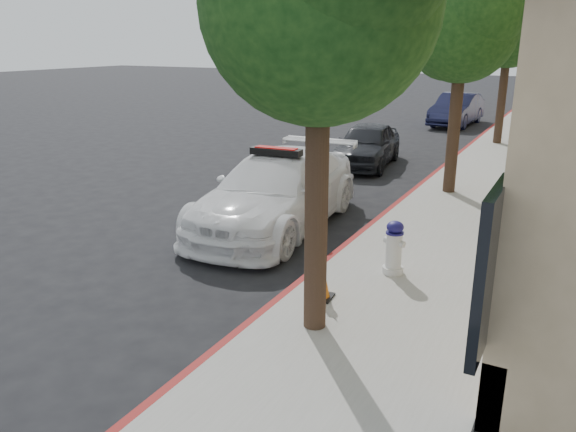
# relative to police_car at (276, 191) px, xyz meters

# --- Properties ---
(ground) EXTENTS (120.00, 120.00, 0.00)m
(ground) POSITION_rel_police_car_xyz_m (-0.18, -1.84, -0.79)
(ground) COLOR black
(ground) RESTS_ON ground
(sidewalk) EXTENTS (3.20, 50.00, 0.15)m
(sidewalk) POSITION_rel_police_car_xyz_m (3.42, 8.16, -0.72)
(sidewalk) COLOR gray
(sidewalk) RESTS_ON ground
(curb_strip) EXTENTS (0.12, 50.00, 0.15)m
(curb_strip) POSITION_rel_police_car_xyz_m (1.88, 8.16, -0.72)
(curb_strip) COLOR maroon
(curb_strip) RESTS_ON ground
(tree_near) EXTENTS (2.92, 2.82, 5.62)m
(tree_near) POSITION_rel_police_car_xyz_m (2.75, -3.86, 3.48)
(tree_near) COLOR black
(tree_near) RESTS_ON sidewalk
(tree_mid) EXTENTS (2.77, 2.64, 5.43)m
(tree_mid) POSITION_rel_police_car_xyz_m (2.75, 4.14, 3.37)
(tree_mid) COLOR black
(tree_mid) RESTS_ON sidewalk
(tree_far) EXTENTS (3.10, 3.00, 5.81)m
(tree_far) POSITION_rel_police_car_xyz_m (2.75, 12.14, 3.59)
(tree_far) COLOR black
(tree_far) RESTS_ON sidewalk
(police_car) EXTENTS (2.58, 5.57, 1.73)m
(police_car) POSITION_rel_police_car_xyz_m (0.00, 0.00, 0.00)
(police_car) COLOR white
(police_car) RESTS_ON ground
(parked_car_mid) EXTENTS (2.08, 4.16, 1.36)m
(parked_car_mid) POSITION_rel_police_car_xyz_m (-0.46, 6.72, -0.11)
(parked_car_mid) COLOR black
(parked_car_mid) RESTS_ON ground
(parked_car_far) EXTENTS (1.78, 4.52, 1.47)m
(parked_car_far) POSITION_rel_police_car_xyz_m (0.15, 17.09, -0.06)
(parked_car_far) COLOR #161838
(parked_car_far) RESTS_ON ground
(fire_hydrant) EXTENTS (0.38, 0.35, 0.90)m
(fire_hydrant) POSITION_rel_police_car_xyz_m (3.10, -1.60, -0.20)
(fire_hydrant) COLOR silver
(fire_hydrant) RESTS_ON sidewalk
(traffic_cone) EXTENTS (0.39, 0.39, 0.69)m
(traffic_cone) POSITION_rel_police_car_xyz_m (2.43, -3.02, -0.30)
(traffic_cone) COLOR black
(traffic_cone) RESTS_ON sidewalk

